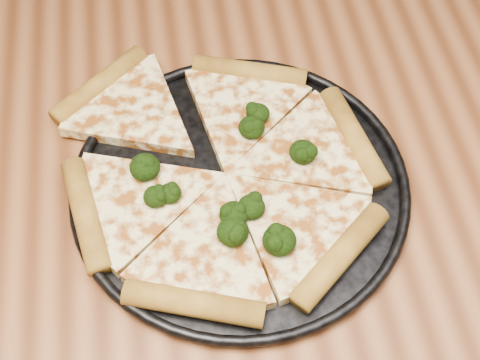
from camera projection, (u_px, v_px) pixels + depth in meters
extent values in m
cube|color=brown|center=(147.00, 203.00, 0.67)|extent=(1.20, 0.90, 0.04)
cube|color=brown|center=(445.00, 98.00, 1.24)|extent=(0.06, 0.06, 0.71)
cylinder|color=black|center=(240.00, 187.00, 0.65)|extent=(0.32, 0.32, 0.01)
torus|color=black|center=(240.00, 183.00, 0.65)|extent=(0.33, 0.33, 0.01)
cylinder|color=#B8852E|center=(354.00, 137.00, 0.67)|extent=(0.05, 0.13, 0.02)
cylinder|color=#B8852E|center=(250.00, 72.00, 0.72)|extent=(0.12, 0.06, 0.02)
cylinder|color=#B8852E|center=(100.00, 85.00, 0.71)|extent=(0.11, 0.10, 0.02)
cylinder|color=#B8852E|center=(86.00, 214.00, 0.62)|extent=(0.05, 0.13, 0.02)
cylinder|color=#B8852E|center=(194.00, 304.00, 0.57)|extent=(0.12, 0.06, 0.02)
cylinder|color=#B8852E|center=(340.00, 256.00, 0.59)|extent=(0.11, 0.10, 0.02)
ellipsoid|color=black|center=(145.00, 167.00, 0.64)|extent=(0.03, 0.03, 0.02)
ellipsoid|color=black|center=(303.00, 152.00, 0.65)|extent=(0.03, 0.03, 0.02)
ellipsoid|color=black|center=(233.00, 232.00, 0.60)|extent=(0.03, 0.03, 0.02)
ellipsoid|color=black|center=(170.00, 193.00, 0.62)|extent=(0.02, 0.02, 0.02)
ellipsoid|color=black|center=(252.00, 127.00, 0.66)|extent=(0.03, 0.03, 0.02)
ellipsoid|color=black|center=(155.00, 196.00, 0.62)|extent=(0.02, 0.02, 0.02)
ellipsoid|color=black|center=(279.00, 240.00, 0.59)|extent=(0.03, 0.03, 0.02)
ellipsoid|color=black|center=(251.00, 207.00, 0.61)|extent=(0.03, 0.03, 0.02)
ellipsoid|color=black|center=(258.00, 114.00, 0.67)|extent=(0.02, 0.02, 0.02)
ellipsoid|color=black|center=(234.00, 214.00, 0.61)|extent=(0.03, 0.03, 0.02)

